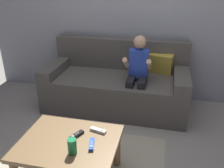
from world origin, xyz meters
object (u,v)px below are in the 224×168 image
game_remote_black_near_edge (76,135)px  soda_can (72,146)px  game_remote_white_far_corner (98,130)px  game_remote_blue_center (92,145)px  person_seated_on_couch (138,72)px  couch (117,85)px  coffee_table (69,147)px

game_remote_black_near_edge → soda_can: (0.04, -0.19, 0.05)m
game_remote_black_near_edge → game_remote_white_far_corner: size_ratio=0.98×
game_remote_blue_center → soda_can: (-0.11, -0.11, 0.05)m
game_remote_white_far_corner → person_seated_on_couch: bearing=79.5°
couch → coffee_table: couch is taller
person_seated_on_couch → soda_can: 1.35m
person_seated_on_couch → game_remote_white_far_corner: 1.05m
couch → person_seated_on_couch: 0.42m
game_remote_black_near_edge → coffee_table: bearing=-121.3°
person_seated_on_couch → game_remote_black_near_edge: 1.18m
game_remote_black_near_edge → game_remote_white_far_corner: bearing=34.4°
couch → game_remote_black_near_edge: (-0.06, -1.30, 0.12)m
coffee_table → game_remote_white_far_corner: game_remote_white_far_corner is taller
game_remote_blue_center → couch: bearing=93.8°
couch → game_remote_blue_center: couch is taller
couch → game_remote_black_near_edge: size_ratio=12.44×
person_seated_on_couch → couch: bearing=147.3°
game_remote_blue_center → game_remote_white_far_corner: bearing=90.8°
game_remote_blue_center → soda_can: bearing=-135.0°
coffee_table → game_remote_white_far_corner: 0.27m
person_seated_on_couch → soda_can: (-0.30, -1.32, -0.09)m
game_remote_blue_center → soda_can: size_ratio=1.18×
person_seated_on_couch → coffee_table: person_seated_on_couch is taller
couch → coffee_table: 1.37m
couch → game_remote_blue_center: size_ratio=12.21×
soda_can → game_remote_white_far_corner: bearing=70.2°
game_remote_blue_center → soda_can: soda_can is taller
coffee_table → game_remote_blue_center: 0.21m
game_remote_white_far_corner → game_remote_black_near_edge: bearing=-145.6°
couch → coffee_table: size_ratio=2.29×
game_remote_black_near_edge → couch: bearing=87.2°
person_seated_on_couch → game_remote_blue_center: 1.23m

